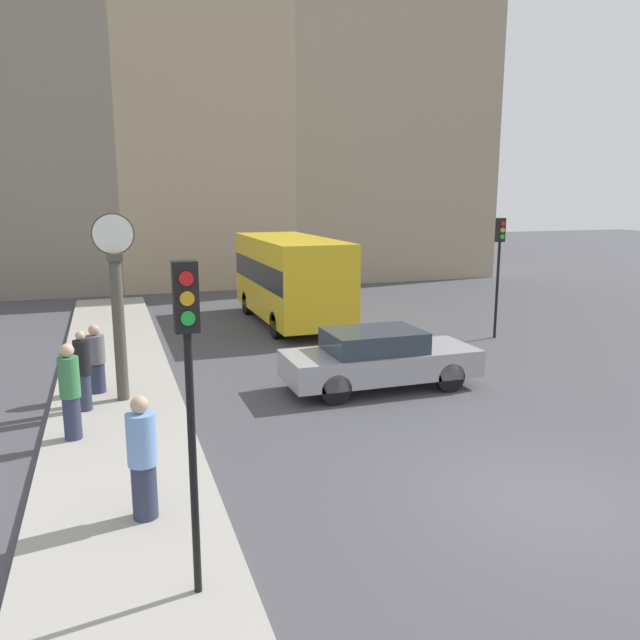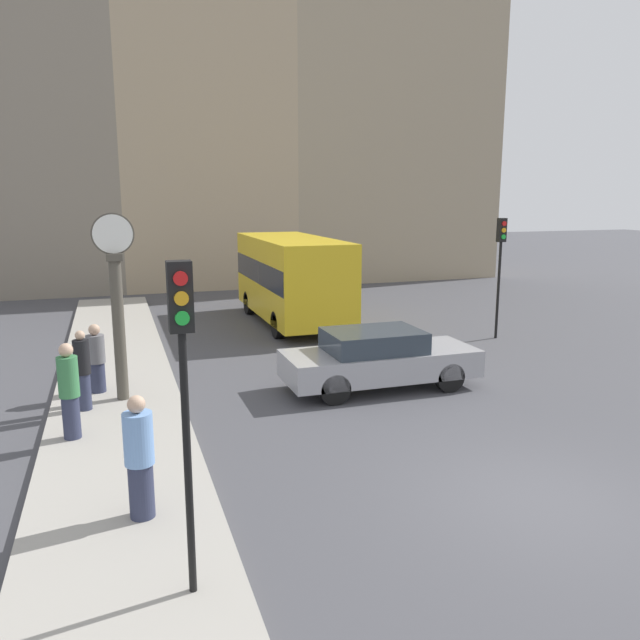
{
  "view_description": "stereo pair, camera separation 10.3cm",
  "coord_description": "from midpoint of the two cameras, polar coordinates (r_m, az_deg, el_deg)",
  "views": [
    {
      "loc": [
        -6.15,
        -7.38,
        4.68
      ],
      "look_at": [
        -1.09,
        7.39,
        1.52
      ],
      "focal_mm": 35.0,
      "sensor_mm": 36.0,
      "label": 1
    },
    {
      "loc": [
        -6.05,
        -7.42,
        4.68
      ],
      "look_at": [
        -1.09,
        7.39,
        1.52
      ],
      "focal_mm": 35.0,
      "sensor_mm": 36.0,
      "label": 2
    }
  ],
  "objects": [
    {
      "name": "ground_plane",
      "position": [
        10.67,
        19.48,
        -15.27
      ],
      "size": [
        120.0,
        120.0,
        0.0
      ],
      "primitive_type": "plane",
      "color": "#47474C"
    },
    {
      "name": "sidewalk_corner",
      "position": [
        17.68,
        -18.0,
        -4.24
      ],
      "size": [
        2.78,
        23.34,
        0.14
      ],
      "primitive_type": "cube",
      "color": "#A39E93",
      "rests_on": "ground_plane"
    },
    {
      "name": "building_row",
      "position": [
        33.86,
        -6.83,
        17.94
      ],
      "size": [
        29.46,
        5.0,
        18.86
      ],
      "color": "gray",
      "rests_on": "ground_plane"
    },
    {
      "name": "sedan_car",
      "position": [
        15.26,
        5.57,
        -3.52
      ],
      "size": [
        4.73,
        1.82,
        1.47
      ],
      "color": "#9E9EA3",
      "rests_on": "ground_plane"
    },
    {
      "name": "bus_distant",
      "position": [
        22.8,
        -2.48,
        4.11
      ],
      "size": [
        2.56,
        7.23,
        3.13
      ],
      "color": "gold",
      "rests_on": "ground_plane"
    },
    {
      "name": "traffic_light_near",
      "position": [
        6.88,
        -11.98,
        -3.81
      ],
      "size": [
        0.26,
        0.24,
        3.85
      ],
      "color": "black",
      "rests_on": "sidewalk_corner"
    },
    {
      "name": "traffic_light_far",
      "position": [
        21.03,
        16.31,
        5.88
      ],
      "size": [
        0.26,
        0.24,
        3.93
      ],
      "color": "black",
      "rests_on": "ground_plane"
    },
    {
      "name": "street_clock",
      "position": [
        14.34,
        -17.85,
        1.35
      ],
      "size": [
        0.9,
        0.34,
        4.15
      ],
      "color": "#4C473D",
      "rests_on": "sidewalk_corner"
    },
    {
      "name": "pedestrian_blue_stripe",
      "position": [
        9.31,
        -15.86,
        -12.02
      ],
      "size": [
        0.42,
        0.42,
        1.81
      ],
      "color": "#2D334C",
      "rests_on": "sidewalk_corner"
    },
    {
      "name": "pedestrian_grey_jacket",
      "position": [
        15.33,
        -19.59,
        -3.36
      ],
      "size": [
        0.41,
        0.41,
        1.61
      ],
      "color": "#2D334C",
      "rests_on": "sidewalk_corner"
    },
    {
      "name": "pedestrian_green_hoodie",
      "position": [
        12.59,
        -21.73,
        -6.05
      ],
      "size": [
        0.38,
        0.38,
        1.84
      ],
      "color": "#2D334C",
      "rests_on": "sidewalk_corner"
    },
    {
      "name": "pedestrian_black_jacket",
      "position": [
        14.15,
        -20.69,
        -4.33
      ],
      "size": [
        0.34,
        0.34,
        1.73
      ],
      "color": "#2D334C",
      "rests_on": "sidewalk_corner"
    }
  ]
}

